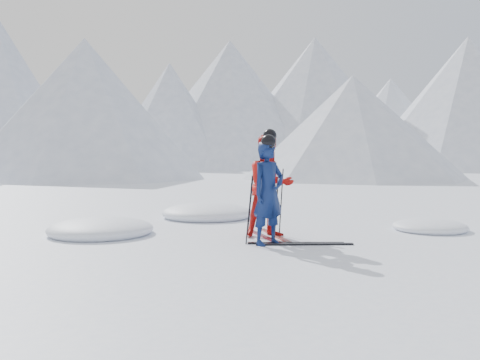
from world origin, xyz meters
name	(u,v)px	position (x,y,z in m)	size (l,w,h in m)	color
ground	(332,239)	(0.00, 0.00, 0.00)	(160.00, 160.00, 0.00)	white
mountain_range	(199,95)	(5.71, 35.31, 6.72)	(106.15, 62.94, 15.53)	#B2BCD1
skier_blue	(268,193)	(-1.36, -0.23, 0.91)	(0.66, 0.43, 1.81)	#0C1C4C
skier_red	(270,186)	(-1.03, 0.56, 0.97)	(0.95, 0.74, 1.95)	red
pole_blue_left	(249,210)	(-1.66, -0.08, 0.60)	(0.02, 0.02, 1.21)	black
pole_blue_right	(276,208)	(-1.11, 0.02, 0.60)	(0.02, 0.02, 1.21)	black
pole_red_left	(250,202)	(-1.33, 0.81, 0.65)	(0.02, 0.02, 1.30)	black
pole_red_right	(281,202)	(-0.73, 0.71, 0.65)	(0.02, 0.02, 1.30)	black
ski_worn_left	(264,236)	(-1.15, 0.56, 0.01)	(0.09, 1.70, 0.03)	black
ski_worn_right	(275,236)	(-0.91, 0.56, 0.01)	(0.09, 1.70, 0.03)	black
ski_loose_a	(296,243)	(-0.86, -0.31, 0.01)	(0.09, 1.70, 0.03)	black
ski_loose_b	(305,244)	(-0.76, -0.46, 0.01)	(0.09, 1.70, 0.03)	black
snow_lumps	(232,226)	(-1.31, 2.13, 0.00)	(9.60, 7.27, 0.50)	white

